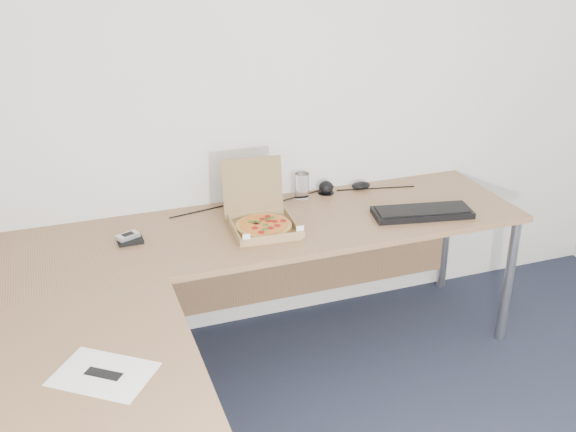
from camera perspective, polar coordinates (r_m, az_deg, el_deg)
name	(u,v)px	position (r m, az deg, el deg)	size (l,w,h in m)	color
desk	(228,284)	(2.81, -5.07, -5.70)	(2.50, 2.20, 0.73)	#8E6543
pizza_box	(263,222)	(3.19, -2.15, -0.51)	(0.29, 0.34, 0.30)	#9A7B4C
drinking_glass	(302,186)	(3.53, 1.17, 2.57)	(0.08, 0.08, 0.13)	white
keyboard	(422,213)	(3.40, 11.20, 0.28)	(0.48, 0.17, 0.03)	black
mouse	(361,185)	(3.68, 6.14, 2.57)	(0.11, 0.07, 0.04)	black
wallet	(130,240)	(3.16, -13.12, -1.96)	(0.11, 0.09, 0.02)	black
phone	(128,236)	(3.15, -13.29, -1.65)	(0.10, 0.05, 0.02)	#B2B5BA
paper_sheet	(103,374)	(2.33, -15.23, -12.68)	(0.31, 0.22, 0.00)	white
dome_speaker	(326,187)	(3.60, 3.21, 2.47)	(0.09, 0.09, 0.07)	black
cable_bundle	(290,199)	(3.53, 0.19, 1.47)	(0.65, 0.04, 0.01)	black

